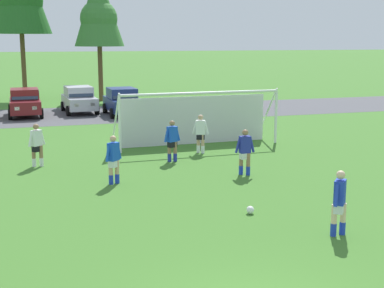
% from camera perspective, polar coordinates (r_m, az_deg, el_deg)
% --- Properties ---
extents(ground_plane, '(400.00, 400.00, 0.00)m').
position_cam_1_polar(ground_plane, '(23.33, -8.39, -0.92)').
color(ground_plane, '#3D7028').
extents(parking_lot_strip, '(52.00, 8.40, 0.01)m').
position_cam_1_polar(parking_lot_strip, '(35.40, -11.54, 3.03)').
color(parking_lot_strip, '#4C4C51').
rests_on(parking_lot_strip, ground).
extents(soccer_ball, '(0.22, 0.22, 0.22)m').
position_cam_1_polar(soccer_ball, '(15.18, 6.15, -6.91)').
color(soccer_ball, white).
rests_on(soccer_ball, ground).
extents(soccer_goal, '(7.46, 2.10, 2.57)m').
position_cam_1_polar(soccer_goal, '(24.69, 0.40, 2.90)').
color(soccer_goal, white).
rests_on(soccer_goal, ground).
extents(player_striker_near, '(0.68, 0.43, 1.64)m').
position_cam_1_polar(player_striker_near, '(22.92, 0.91, 1.08)').
color(player_striker_near, tan).
rests_on(player_striker_near, ground).
extents(player_midfield_center, '(0.73, 0.32, 1.64)m').
position_cam_1_polar(player_midfield_center, '(19.27, 5.58, -0.86)').
color(player_midfield_center, '#936B4C').
rests_on(player_midfield_center, ground).
extents(player_defender_far, '(0.61, 0.55, 1.64)m').
position_cam_1_polar(player_defender_far, '(13.77, 15.24, -6.02)').
color(player_defender_far, beige).
rests_on(player_defender_far, ground).
extents(player_winger_left, '(0.74, 0.37, 1.64)m').
position_cam_1_polar(player_winger_left, '(21.29, -2.10, 0.31)').
color(player_winger_left, '#936B4C').
rests_on(player_winger_left, ground).
extents(player_winger_right, '(0.64, 0.52, 1.64)m').
position_cam_1_polar(player_winger_right, '(18.16, -8.26, -1.65)').
color(player_winger_right, tan).
rests_on(player_winger_right, ground).
extents(player_trailing_back, '(0.67, 0.48, 1.64)m').
position_cam_1_polar(player_trailing_back, '(21.27, -16.01, -0.12)').
color(player_trailing_back, '#936B4C').
rests_on(player_trailing_back, ground).
extents(parked_car_slot_left, '(2.08, 4.22, 1.72)m').
position_cam_1_polar(parked_car_slot_left, '(35.59, -17.18, 4.22)').
color(parked_car_slot_left, maroon).
rests_on(parked_car_slot_left, ground).
extents(parked_car_slot_center_left, '(2.22, 4.30, 1.72)m').
position_cam_1_polar(parked_car_slot_center_left, '(36.44, -11.79, 4.62)').
color(parked_car_slot_center_left, '#B2B2BC').
rests_on(parked_car_slot_center_left, ground).
extents(parked_car_slot_center, '(2.12, 4.24, 1.72)m').
position_cam_1_polar(parked_car_slot_center, '(34.78, -7.34, 4.47)').
color(parked_car_slot_center, navy).
rests_on(parked_car_slot_center, ground).
extents(tree_mid_left, '(3.81, 3.81, 10.15)m').
position_cam_1_polar(tree_mid_left, '(43.10, -9.82, 13.76)').
color(tree_mid_left, brown).
rests_on(tree_mid_left, ground).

